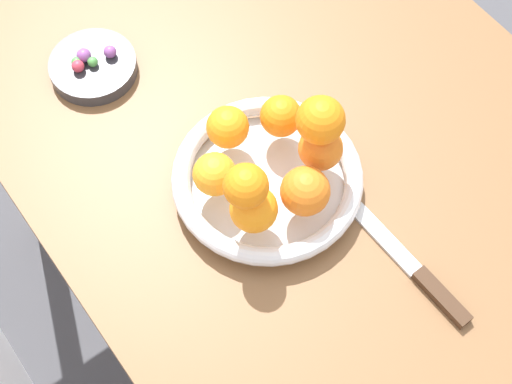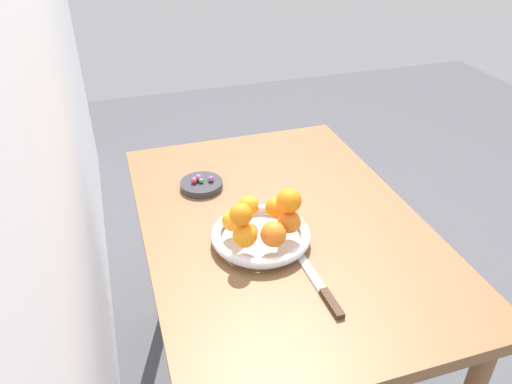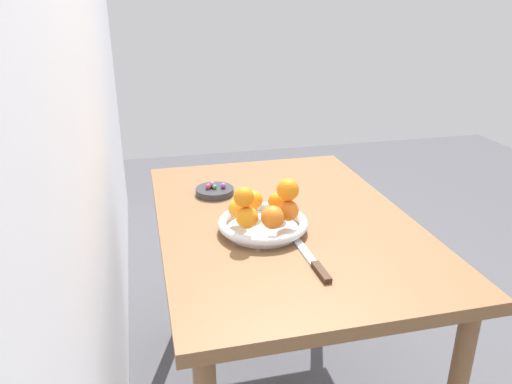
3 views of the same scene
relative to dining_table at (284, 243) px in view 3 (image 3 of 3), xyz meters
The scene contains 18 objects.
wall_back 0.82m from the dining_table, 90.00° to the left, with size 4.00×0.05×2.50m, color white.
dining_table is the anchor object (origin of this frame).
fruit_bowl 0.16m from the dining_table, 130.76° to the left, with size 0.26×0.26×0.04m.
candy_dish 0.31m from the dining_table, 36.54° to the left, with size 0.13×0.13×0.02m, color #333338.
orange_0 0.19m from the dining_table, 92.91° to the left, with size 0.06×0.06×0.06m, color orange.
orange_1 0.23m from the dining_table, 107.81° to the left, with size 0.06×0.06×0.06m, color orange.
orange_2 0.25m from the dining_table, 130.21° to the left, with size 0.06×0.06×0.06m, color orange.
orange_3 0.23m from the dining_table, 151.57° to the left, with size 0.07×0.07×0.07m, color orange.
orange_4 0.19m from the dining_table, 169.41° to the left, with size 0.06×0.06×0.06m, color orange.
orange_5 0.16m from the dining_table, 133.33° to the left, with size 0.06×0.06×0.06m, color orange.
orange_6 0.29m from the dining_table, 127.47° to the left, with size 0.06×0.06×0.06m, color orange.
orange_7 0.24m from the dining_table, 167.90° to the left, with size 0.06×0.06×0.06m, color orange.
candy_ball_0 0.34m from the dining_table, 38.66° to the left, with size 0.02×0.02×0.02m, color #4C9947.
candy_ball_1 0.32m from the dining_table, 37.41° to the left, with size 0.02×0.02×0.02m, color #4C9947.
candy_ball_2 0.33m from the dining_table, 36.39° to the left, with size 0.02×0.02×0.02m, color #8C4C99.
candy_ball_3 0.33m from the dining_table, 40.09° to the left, with size 0.02×0.02×0.02m, color #C6384C.
candy_ball_4 0.30m from the dining_table, 32.54° to the left, with size 0.02×0.02×0.02m, color #8C4C99.
knife 0.29m from the dining_table, behind, with size 0.26×0.03×0.01m.
Camera 3 is at (-1.33, 0.41, 1.39)m, focal length 35.00 mm.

